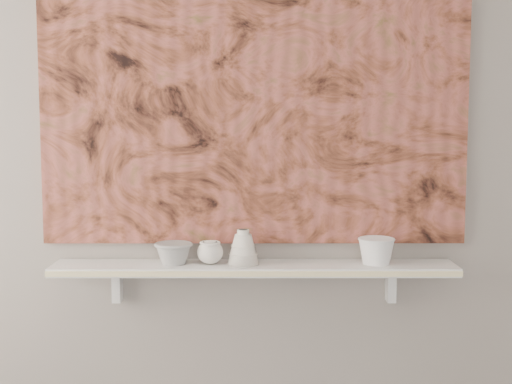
{
  "coord_description": "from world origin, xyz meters",
  "views": [
    {
      "loc": [
        0.0,
        -0.93,
        1.44
      ],
      "look_at": [
        0.01,
        1.49,
        1.18
      ],
      "focal_mm": 50.0,
      "sensor_mm": 36.0,
      "label": 1
    }
  ],
  "objects_px": {
    "bowl_grey": "(174,253)",
    "cup_cream": "(210,252)",
    "painting": "(254,88)",
    "shelf": "(254,268)",
    "bowl_white": "(376,251)",
    "bell_vessel": "(243,247)"
  },
  "relations": [
    {
      "from": "bowl_white",
      "to": "shelf",
      "type": "bearing_deg",
      "value": 180.0
    },
    {
      "from": "shelf",
      "to": "bell_vessel",
      "type": "xyz_separation_m",
      "value": [
        -0.04,
        0.0,
        0.08
      ]
    },
    {
      "from": "painting",
      "to": "shelf",
      "type": "bearing_deg",
      "value": -90.0
    },
    {
      "from": "shelf",
      "to": "bowl_white",
      "type": "xyz_separation_m",
      "value": [
        0.42,
        0.0,
        0.06
      ]
    },
    {
      "from": "cup_cream",
      "to": "bowl_white",
      "type": "bearing_deg",
      "value": 0.0
    },
    {
      "from": "shelf",
      "to": "bowl_white",
      "type": "height_order",
      "value": "bowl_white"
    },
    {
      "from": "painting",
      "to": "bowl_grey",
      "type": "distance_m",
      "value": 0.64
    },
    {
      "from": "cup_cream",
      "to": "bell_vessel",
      "type": "height_order",
      "value": "bell_vessel"
    },
    {
      "from": "shelf",
      "to": "bowl_white",
      "type": "distance_m",
      "value": 0.43
    },
    {
      "from": "painting",
      "to": "bell_vessel",
      "type": "bearing_deg",
      "value": -115.03
    },
    {
      "from": "shelf",
      "to": "bell_vessel",
      "type": "height_order",
      "value": "bell_vessel"
    },
    {
      "from": "bell_vessel",
      "to": "bowl_white",
      "type": "xyz_separation_m",
      "value": [
        0.46,
        0.0,
        -0.01
      ]
    },
    {
      "from": "painting",
      "to": "cup_cream",
      "type": "xyz_separation_m",
      "value": [
        -0.15,
        -0.08,
        -0.57
      ]
    },
    {
      "from": "bowl_grey",
      "to": "cup_cream",
      "type": "relative_size",
      "value": 1.49
    },
    {
      "from": "bowl_white",
      "to": "cup_cream",
      "type": "bearing_deg",
      "value": 180.0
    },
    {
      "from": "painting",
      "to": "cup_cream",
      "type": "height_order",
      "value": "painting"
    },
    {
      "from": "painting",
      "to": "bowl_grey",
      "type": "bearing_deg",
      "value": -163.92
    },
    {
      "from": "bowl_grey",
      "to": "painting",
      "type": "bearing_deg",
      "value": 16.08
    },
    {
      "from": "cup_cream",
      "to": "bowl_white",
      "type": "relative_size",
      "value": 0.7
    },
    {
      "from": "cup_cream",
      "to": "painting",
      "type": "bearing_deg",
      "value": 27.83
    },
    {
      "from": "shelf",
      "to": "bowl_grey",
      "type": "height_order",
      "value": "bowl_grey"
    },
    {
      "from": "bowl_grey",
      "to": "cup_cream",
      "type": "height_order",
      "value": "cup_cream"
    }
  ]
}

